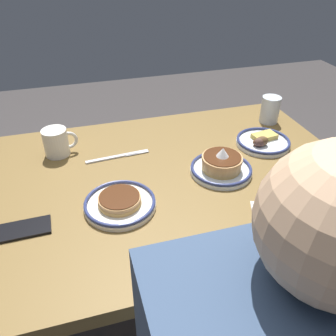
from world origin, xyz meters
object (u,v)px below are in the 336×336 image
(plate_center_pancakes, at_px, (263,141))
(plate_far_companion, at_px, (120,203))
(butter_knife, at_px, (118,156))
(paper_napkin, at_px, (280,219))
(drinking_glass, at_px, (270,111))
(coffee_mug, at_px, (57,142))
(fork_near, at_px, (240,239))
(plate_near_main, at_px, (221,166))
(cell_phone, at_px, (24,229))

(plate_center_pancakes, height_order, plate_far_companion, plate_center_pancakes)
(plate_center_pancakes, height_order, butter_knife, plate_center_pancakes)
(butter_knife, bearing_deg, paper_napkin, 130.52)
(plate_center_pancakes, height_order, drinking_glass, drinking_glass)
(plate_far_companion, xyz_separation_m, coffee_mug, (0.17, -0.36, 0.04))
(coffee_mug, height_order, fork_near, coffee_mug)
(fork_near, bearing_deg, butter_knife, -63.78)
(plate_far_companion, distance_m, paper_napkin, 0.46)
(plate_near_main, xyz_separation_m, fork_near, (0.08, 0.30, -0.02))
(plate_far_companion, bearing_deg, plate_center_pancakes, -160.34)
(coffee_mug, bearing_deg, plate_center_pancakes, 168.85)
(plate_far_companion, bearing_deg, fork_near, 142.07)
(plate_near_main, xyz_separation_m, plate_center_pancakes, (-0.23, -0.13, -0.01))
(plate_far_companion, relative_size, paper_napkin, 1.43)
(plate_far_companion, relative_size, drinking_glass, 1.91)
(plate_center_pancakes, relative_size, coffee_mug, 1.66)
(cell_phone, distance_m, paper_napkin, 0.72)
(coffee_mug, xyz_separation_m, cell_phone, (0.10, 0.38, -0.05))
(drinking_glass, bearing_deg, plate_center_pancakes, 54.66)
(cell_phone, relative_size, butter_knife, 0.62)
(paper_napkin, height_order, butter_knife, butter_knife)
(drinking_glass, bearing_deg, plate_near_main, 40.48)
(butter_knife, bearing_deg, drinking_glass, -171.14)
(coffee_mug, bearing_deg, drinking_glass, -178.50)
(plate_near_main, relative_size, fork_near, 1.05)
(fork_near, bearing_deg, coffee_mug, -52.14)
(paper_napkin, bearing_deg, coffee_mug, -42.11)
(plate_near_main, height_order, plate_far_companion, plate_near_main)
(plate_near_main, xyz_separation_m, paper_napkin, (-0.07, 0.26, -0.02))
(drinking_glass, bearing_deg, cell_phone, 22.46)
(coffee_mug, height_order, butter_knife, coffee_mug)
(cell_phone, height_order, butter_knife, cell_phone)
(plate_center_pancakes, bearing_deg, plate_near_main, 29.05)
(plate_near_main, xyz_separation_m, drinking_glass, (-0.35, -0.30, 0.02))
(drinking_glass, xyz_separation_m, fork_near, (0.42, 0.60, -0.05))
(plate_center_pancakes, relative_size, cell_phone, 1.42)
(drinking_glass, bearing_deg, plate_far_companion, 28.28)
(drinking_glass, height_order, cell_phone, drinking_glass)
(plate_far_companion, distance_m, coffee_mug, 0.40)
(cell_phone, relative_size, paper_napkin, 0.96)
(fork_near, xyz_separation_m, butter_knife, (0.24, -0.50, -0.00))
(plate_center_pancakes, bearing_deg, plate_far_companion, 19.66)
(plate_far_companion, distance_m, butter_knife, 0.28)
(plate_near_main, relative_size, plate_center_pancakes, 1.02)
(cell_phone, bearing_deg, plate_near_main, -171.72)
(paper_napkin, bearing_deg, butter_knife, -49.48)
(cell_phone, distance_m, fork_near, 0.59)
(plate_near_main, height_order, coffee_mug, coffee_mug)
(coffee_mug, bearing_deg, cell_phone, 74.75)
(cell_phone, bearing_deg, plate_far_companion, -176.36)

